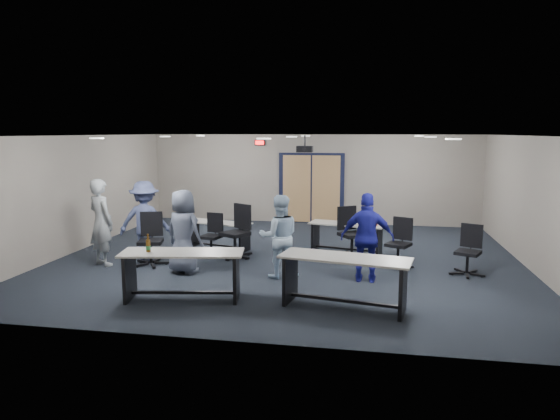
% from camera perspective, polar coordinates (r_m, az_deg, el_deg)
% --- Properties ---
extents(floor, '(10.00, 10.00, 0.00)m').
position_cam_1_polar(floor, '(11.12, 0.89, -5.54)').
color(floor, black).
rests_on(floor, ground).
extents(back_wall, '(10.00, 0.04, 2.70)m').
position_cam_1_polar(back_wall, '(15.30, 3.62, 3.55)').
color(back_wall, gray).
rests_on(back_wall, floor).
extents(front_wall, '(10.00, 0.04, 2.70)m').
position_cam_1_polar(front_wall, '(6.53, -5.47, -3.78)').
color(front_wall, gray).
rests_on(front_wall, floor).
extents(left_wall, '(0.04, 9.00, 2.70)m').
position_cam_1_polar(left_wall, '(12.66, -22.04, 1.79)').
color(left_wall, gray).
rests_on(left_wall, floor).
extents(right_wall, '(0.04, 9.00, 2.70)m').
position_cam_1_polar(right_wall, '(11.22, 27.01, 0.62)').
color(right_wall, gray).
rests_on(right_wall, floor).
extents(ceiling, '(10.00, 9.00, 0.04)m').
position_cam_1_polar(ceiling, '(10.77, 0.93, 8.50)').
color(ceiling, silver).
rests_on(ceiling, back_wall).
extents(double_door, '(2.00, 0.07, 2.20)m').
position_cam_1_polar(double_door, '(15.29, 3.60, 2.42)').
color(double_door, black).
rests_on(double_door, back_wall).
extents(exit_sign, '(0.32, 0.07, 0.18)m').
position_cam_1_polar(exit_sign, '(15.44, -2.32, 7.70)').
color(exit_sign, black).
rests_on(exit_sign, back_wall).
extents(ceiling_projector, '(0.35, 0.32, 0.37)m').
position_cam_1_polar(ceiling_projector, '(11.23, 2.86, 7.00)').
color(ceiling_projector, black).
rests_on(ceiling_projector, ceiling).
extents(ceiling_can_lights, '(6.24, 5.74, 0.02)m').
position_cam_1_polar(ceiling_can_lights, '(11.02, 1.14, 8.35)').
color(ceiling_can_lights, white).
rests_on(ceiling_can_lights, ceiling).
extents(table_front_left, '(2.10, 1.00, 1.12)m').
position_cam_1_polar(table_front_left, '(8.51, -11.14, -6.35)').
color(table_front_left, '#A5A39B').
rests_on(table_front_left, floor).
extents(table_front_right, '(2.14, 1.05, 0.83)m').
position_cam_1_polar(table_front_right, '(8.02, 7.39, -7.16)').
color(table_front_right, '#A5A39B').
rests_on(table_front_right, floor).
extents(table_back_left, '(1.70, 0.92, 0.66)m').
position_cam_1_polar(table_back_left, '(12.00, -7.08, -2.35)').
color(table_back_left, '#A5A39B').
rests_on(table_back_left, floor).
extents(table_back_right, '(1.79, 0.92, 0.81)m').
position_cam_1_polar(table_back_right, '(11.62, 7.66, -2.58)').
color(table_back_right, '#A5A39B').
rests_on(table_back_right, floor).
extents(chair_back_a, '(0.72, 0.72, 0.96)m').
position_cam_1_polar(chair_back_a, '(11.37, -7.90, -2.84)').
color(chair_back_a, black).
rests_on(chair_back_a, floor).
extents(chair_back_b, '(1.02, 1.02, 1.18)m').
position_cam_1_polar(chair_back_b, '(11.12, -5.18, -2.46)').
color(chair_back_b, black).
rests_on(chair_back_b, floor).
extents(chair_back_c, '(0.99, 0.99, 1.13)m').
position_cam_1_polar(chair_back_c, '(11.20, 8.24, -2.58)').
color(chair_back_c, black).
rests_on(chair_back_c, floor).
extents(chair_back_d, '(0.85, 0.85, 1.01)m').
position_cam_1_polar(chair_back_d, '(10.66, 13.38, -3.64)').
color(chair_back_d, black).
rests_on(chair_back_d, floor).
extents(chair_loose_left, '(0.85, 0.85, 1.10)m').
position_cam_1_polar(chair_loose_left, '(10.80, -14.60, -3.27)').
color(chair_loose_left, black).
rests_on(chair_loose_left, floor).
extents(chair_loose_right, '(0.83, 0.83, 0.99)m').
position_cam_1_polar(chair_loose_right, '(10.40, 20.70, -4.35)').
color(chair_loose_right, black).
rests_on(chair_loose_right, floor).
extents(person_gray, '(0.80, 0.71, 1.83)m').
position_cam_1_polar(person_gray, '(11.04, -19.75, -1.33)').
color(person_gray, '#9AA2A8').
rests_on(person_gray, floor).
extents(person_plaid, '(0.94, 0.76, 1.66)m').
position_cam_1_polar(person_plaid, '(10.02, -10.97, -2.45)').
color(person_plaid, '#50586D').
rests_on(person_plaid, floor).
extents(person_lightblue, '(0.91, 0.80, 1.60)m').
position_cam_1_polar(person_lightblue, '(9.55, -0.08, -3.03)').
color(person_lightblue, '#B6D4F1').
rests_on(person_lightblue, floor).
extents(person_navy, '(0.99, 0.43, 1.67)m').
position_cam_1_polar(person_navy, '(9.40, 9.94, -3.14)').
color(person_navy, navy).
rests_on(person_navy, floor).
extents(person_back, '(1.23, 0.86, 1.73)m').
position_cam_1_polar(person_back, '(11.22, -15.17, -1.20)').
color(person_back, '#46507E').
rests_on(person_back, floor).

